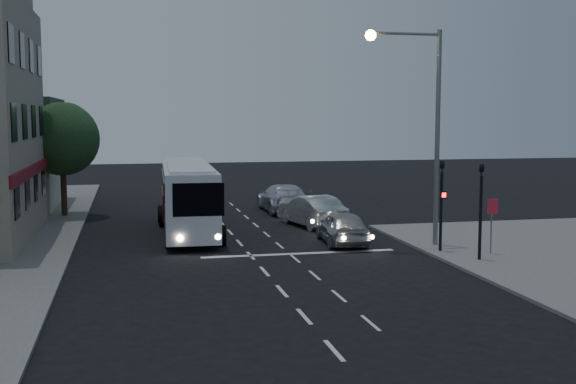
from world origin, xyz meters
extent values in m
plane|color=black|center=(0.00, 0.00, 0.00)|extent=(120.00, 120.00, 0.00)
cube|color=silver|center=(0.00, -10.00, 0.01)|extent=(0.12, 1.60, 0.01)
cube|color=silver|center=(0.00, -7.00, 0.01)|extent=(0.12, 1.60, 0.01)
cube|color=silver|center=(0.00, -4.00, 0.01)|extent=(0.12, 1.60, 0.01)
cube|color=silver|center=(0.00, -1.00, 0.01)|extent=(0.12, 1.60, 0.01)
cube|color=silver|center=(0.00, 2.00, 0.01)|extent=(0.12, 1.60, 0.01)
cube|color=silver|center=(0.00, 5.00, 0.01)|extent=(0.12, 1.60, 0.01)
cube|color=silver|center=(0.00, 8.00, 0.01)|extent=(0.12, 1.60, 0.01)
cube|color=silver|center=(0.00, 11.00, 0.01)|extent=(0.12, 1.60, 0.01)
cube|color=silver|center=(0.00, 14.00, 0.01)|extent=(0.12, 1.60, 0.01)
cube|color=silver|center=(0.00, 17.00, 0.01)|extent=(0.12, 1.60, 0.01)
cube|color=silver|center=(1.60, -8.00, 0.01)|extent=(0.10, 1.50, 0.01)
cube|color=silver|center=(1.60, -5.00, 0.01)|extent=(0.10, 1.50, 0.01)
cube|color=silver|center=(1.60, -2.00, 0.01)|extent=(0.10, 1.50, 0.01)
cube|color=silver|center=(1.60, 1.00, 0.01)|extent=(0.10, 1.50, 0.01)
cube|color=silver|center=(1.60, 4.00, 0.01)|extent=(0.10, 1.50, 0.01)
cube|color=silver|center=(1.60, 7.00, 0.01)|extent=(0.10, 1.50, 0.01)
cube|color=silver|center=(1.60, 10.00, 0.01)|extent=(0.10, 1.50, 0.01)
cube|color=silver|center=(1.60, 13.00, 0.01)|extent=(0.10, 1.50, 0.01)
cube|color=silver|center=(1.60, 16.00, 0.01)|extent=(0.10, 1.50, 0.01)
cube|color=silver|center=(1.60, 19.00, 0.01)|extent=(0.10, 1.50, 0.01)
cube|color=silver|center=(2.00, 2.00, 0.01)|extent=(8.00, 0.35, 0.01)
cube|color=white|center=(-1.97, 8.27, 1.76)|extent=(2.65, 10.91, 2.89)
cube|color=white|center=(-1.97, 8.27, 3.25)|extent=(2.28, 10.53, 0.16)
cube|color=black|center=(-1.97, 2.90, 2.21)|extent=(2.08, 0.18, 1.35)
cube|color=black|center=(-0.83, 8.72, 2.35)|extent=(0.37, 9.02, 0.81)
cube|color=black|center=(-3.11, 8.72, 2.35)|extent=(0.37, 9.02, 0.81)
cube|color=#9F011A|center=(-0.83, 9.17, 1.35)|extent=(0.21, 4.96, 1.26)
cube|color=#9F011A|center=(-3.12, 9.17, 1.35)|extent=(0.21, 4.96, 1.26)
cylinder|color=black|center=(-3.10, 4.48, 0.45)|extent=(0.35, 0.91, 0.90)
cylinder|color=black|center=(-0.84, 4.48, 0.45)|extent=(0.35, 0.91, 0.90)
cylinder|color=black|center=(-3.10, 10.53, 0.45)|extent=(0.35, 0.91, 0.90)
cylinder|color=black|center=(-0.84, 10.53, 0.45)|extent=(0.35, 0.91, 0.90)
cylinder|color=black|center=(-3.10, 12.06, 0.45)|extent=(0.35, 0.91, 0.90)
cylinder|color=black|center=(-0.84, 12.06, 0.45)|extent=(0.35, 0.91, 0.90)
cylinder|color=#FFF2CC|center=(-2.74, 2.83, 0.68)|extent=(0.24, 0.05, 0.23)
cylinder|color=#FFF2CC|center=(-1.20, 2.83, 0.68)|extent=(0.24, 0.05, 0.23)
imported|color=#ABABAB|center=(4.36, 3.80, 0.74)|extent=(2.04, 4.44, 1.47)
imported|color=silver|center=(4.27, 8.93, 0.80)|extent=(2.69, 5.11, 1.60)
imported|color=silver|center=(4.03, 14.69, 0.81)|extent=(2.37, 5.65, 1.63)
cylinder|color=black|center=(7.60, 0.80, 1.72)|extent=(0.12, 0.12, 3.20)
imported|color=black|center=(7.60, 0.80, 3.77)|extent=(0.15, 0.18, 0.90)
cube|color=black|center=(7.60, 0.62, 2.42)|extent=(0.25, 0.12, 0.30)
cube|color=#FF0C0C|center=(7.60, 0.55, 2.42)|extent=(0.16, 0.02, 0.18)
cylinder|color=black|center=(8.30, -1.20, 1.72)|extent=(0.12, 0.12, 3.20)
imported|color=black|center=(8.30, -1.20, 3.77)|extent=(0.18, 0.15, 0.90)
cylinder|color=slate|center=(9.30, -0.20, 1.12)|extent=(0.06, 0.06, 2.00)
cube|color=red|center=(9.30, -0.27, 2.02)|extent=(0.45, 0.03, 0.60)
cylinder|color=slate|center=(8.00, 2.20, 4.62)|extent=(0.20, 0.20, 9.00)
cylinder|color=slate|center=(6.50, 2.20, 8.92)|extent=(3.00, 0.12, 0.12)
sphere|color=#FFBF59|center=(5.00, 2.20, 8.82)|extent=(0.44, 0.44, 0.44)
cube|color=gray|center=(-9.50, 8.00, 10.37)|extent=(1.00, 12.00, 0.50)
cube|color=maroon|center=(-8.95, 8.00, 3.12)|extent=(0.15, 12.00, 0.50)
cube|color=black|center=(-8.98, 3.50, 2.32)|extent=(0.06, 1.30, 1.50)
cube|color=black|center=(-8.98, 6.50, 2.32)|extent=(0.06, 1.30, 1.50)
cube|color=black|center=(-8.98, 9.50, 2.32)|extent=(0.06, 1.30, 1.50)
cube|color=black|center=(-8.98, 12.50, 2.32)|extent=(0.06, 1.30, 1.50)
cube|color=black|center=(-8.98, 3.50, 5.32)|extent=(0.06, 1.30, 1.50)
cube|color=black|center=(-8.98, 6.50, 5.32)|extent=(0.06, 1.30, 1.50)
cube|color=black|center=(-8.98, 9.50, 5.32)|extent=(0.06, 1.30, 1.50)
cube|color=black|center=(-8.98, 12.50, 5.32)|extent=(0.06, 1.30, 1.50)
cube|color=black|center=(-8.98, 3.50, 8.32)|extent=(0.06, 1.30, 1.50)
cube|color=black|center=(-8.98, 6.50, 8.32)|extent=(0.06, 1.30, 1.50)
cube|color=black|center=(-8.98, 9.50, 8.32)|extent=(0.06, 1.30, 1.50)
cube|color=black|center=(-8.98, 12.50, 8.32)|extent=(0.06, 1.30, 1.50)
cylinder|color=black|center=(-8.20, 15.00, 1.52)|extent=(0.32, 0.32, 2.80)
sphere|color=black|center=(-8.20, 15.00, 4.32)|extent=(4.00, 4.00, 4.00)
sphere|color=#346130|center=(-8.00, 15.60, 5.02)|extent=(2.60, 2.60, 2.60)
sphere|color=black|center=(-8.50, 14.40, 4.72)|extent=(2.40, 2.40, 2.40)
camera|label=1|loc=(-4.68, -26.06, 5.57)|focal=45.00mm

